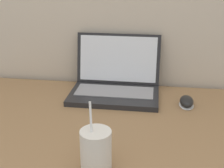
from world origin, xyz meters
name	(u,v)px	position (x,y,z in m)	size (l,w,h in m)	color
laptop	(116,82)	(0.02, 0.61, 0.82)	(0.35, 0.26, 0.23)	#232326
drink_cup	(96,149)	(0.04, 0.12, 0.82)	(0.08, 0.08, 0.18)	silver
computer_mouse	(187,102)	(0.30, 0.54, 0.78)	(0.05, 0.09, 0.03)	white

